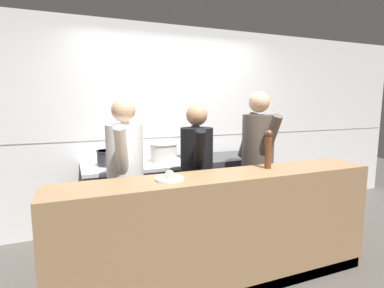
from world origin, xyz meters
name	(u,v)px	position (x,y,z in m)	size (l,w,h in m)	color
ground_plane	(222,270)	(0.00, 0.00, 0.00)	(14.00, 14.00, 0.00)	#4C4742
wall_back_tiled	(173,126)	(0.00, 1.43, 1.30)	(8.00, 0.06, 2.60)	white
oven_range	(137,201)	(-0.61, 1.03, 0.45)	(1.21, 0.71, 0.90)	#38383D
prep_counter	(219,191)	(0.50, 1.03, 0.45)	(0.97, 0.65, 0.91)	#38383D
pass_counter	(224,232)	(-0.11, -0.23, 0.50)	(2.84, 0.45, 1.02)	#93704C
stock_pot	(108,157)	(-0.91, 1.06, 1.00)	(0.26, 0.26, 0.17)	#2D2D33
sauce_pot	(164,152)	(-0.26, 1.03, 1.02)	(0.34, 0.34, 0.22)	beige
plated_dish_main	(170,178)	(-0.59, -0.22, 1.03)	(0.23, 0.23, 0.08)	white
pepper_mill	(268,149)	(0.37, -0.17, 1.20)	(0.07, 0.07, 0.35)	brown
chef_head_cook	(126,177)	(-0.83, 0.37, 0.92)	(0.42, 0.72, 1.66)	black
chef_sous	(197,175)	(-0.13, 0.32, 0.89)	(0.40, 0.69, 1.60)	black
chef_line	(257,161)	(0.64, 0.38, 0.96)	(0.35, 0.75, 1.73)	black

